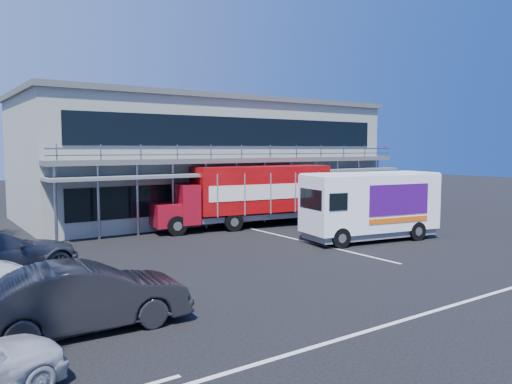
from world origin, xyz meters
TOP-DOWN VIEW (x-y plane):
  - ground at (0.00, 0.00)m, footprint 120.00×120.00m
  - building at (3.00, 14.94)m, footprint 22.40×12.00m
  - red_truck at (2.33, 8.53)m, footprint 10.03×3.71m
  - white_van at (4.67, 2.00)m, footprint 6.70×3.26m
  - parked_car_b at (-9.50, -2.16)m, footprint 4.90×1.96m

SIDE VIEW (x-z plane):
  - ground at x=0.00m, z-range 0.00..0.00m
  - parked_car_b at x=-9.50m, z-range 0.00..1.59m
  - white_van at x=4.67m, z-range 0.09..3.23m
  - red_truck at x=2.33m, z-range 0.16..3.46m
  - building at x=3.00m, z-range 0.01..7.31m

